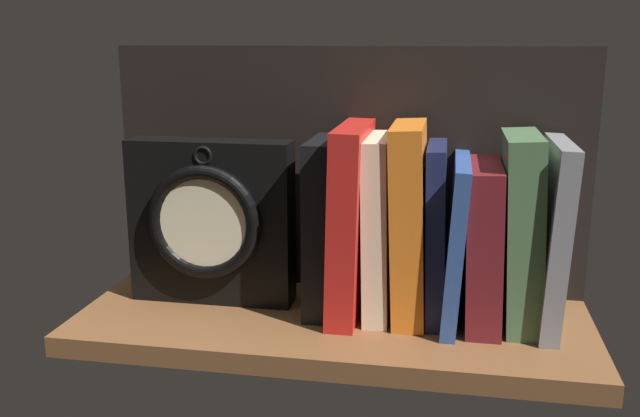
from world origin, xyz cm
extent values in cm
cube|color=brown|center=(0.00, 0.00, -1.25)|extent=(63.24, 24.63, 2.50)
cube|color=black|center=(0.00, 11.71, 16.32)|extent=(63.24, 1.20, 32.64)
cube|color=black|center=(-1.70, 2.76, 10.85)|extent=(3.06, 12.05, 21.70)
cube|color=red|center=(1.85, 2.76, 11.72)|extent=(3.97, 16.36, 23.51)
cube|color=beige|center=(5.38, 2.76, 11.09)|extent=(3.52, 12.59, 22.26)
cube|color=orange|center=(9.07, 2.76, 11.87)|extent=(4.82, 13.46, 23.88)
cube|color=#192147|center=(12.35, 2.76, 10.70)|extent=(2.80, 12.03, 21.45)
cube|color=#2D4C8E|center=(14.64, 2.76, 9.81)|extent=(2.76, 16.72, 19.68)
cube|color=maroon|center=(17.86, 2.76, 9.63)|extent=(4.71, 14.91, 19.39)
cube|color=#476B44|center=(22.24, 2.76, 11.44)|extent=(5.22, 13.31, 23.06)
cube|color=gray|center=(25.72, 2.76, 11.08)|extent=(3.08, 15.29, 22.22)
cube|color=black|center=(-16.29, 3.14, 10.57)|extent=(21.14, 4.77, 21.14)
torus|color=black|center=(-16.29, 0.35, 11.20)|extent=(14.68, 1.80, 14.68)
cylinder|color=beige|center=(-16.29, 0.35, 11.20)|extent=(11.84, 0.60, 11.84)
cube|color=black|center=(-14.92, -0.15, 10.73)|extent=(2.84, 0.30, 1.23)
cube|color=black|center=(-14.34, -0.15, 9.94)|extent=(4.05, 0.30, 2.78)
torus|color=black|center=(-16.29, 0.75, 19.54)|extent=(2.44, 0.44, 2.44)
camera|label=1|loc=(13.55, -80.17, 33.65)|focal=39.36mm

